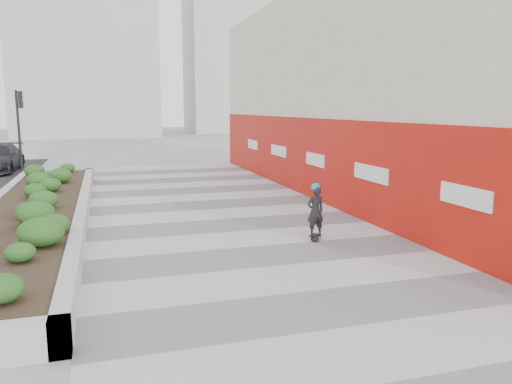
% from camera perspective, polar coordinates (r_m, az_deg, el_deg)
% --- Properties ---
extents(ground, '(160.00, 160.00, 0.00)m').
position_cam_1_polar(ground, '(10.01, 4.26, -10.16)').
color(ground, gray).
rests_on(ground, ground).
extents(walkway, '(8.00, 36.00, 0.01)m').
position_cam_1_polar(walkway, '(12.72, -0.65, -5.78)').
color(walkway, '#A8A8AD').
rests_on(walkway, ground).
extents(building, '(6.04, 24.08, 8.00)m').
position_cam_1_polar(building, '(20.59, 13.70, 11.01)').
color(building, beige).
rests_on(building, ground).
extents(planter, '(3.00, 18.00, 0.90)m').
position_cam_1_polar(planter, '(16.18, -23.98, -1.78)').
color(planter, '#9E9EA0').
rests_on(planter, ground).
extents(traffic_signal_near, '(0.33, 0.28, 4.20)m').
position_cam_1_polar(traffic_signal_near, '(26.55, -25.39, 7.36)').
color(traffic_signal_near, black).
rests_on(traffic_signal_near, ground).
extents(distant_bldg_north_l, '(16.00, 12.00, 20.00)m').
position_cam_1_polar(distant_bldg_north_l, '(64.13, -18.94, 15.05)').
color(distant_bldg_north_l, '#ADAAA3').
rests_on(distant_bldg_north_l, ground).
extents(distant_bldg_north_r, '(14.00, 10.00, 24.00)m').
position_cam_1_polar(distant_bldg_north_r, '(71.72, -2.03, 16.53)').
color(distant_bldg_north_r, '#ADAAA3').
rests_on(distant_bldg_north_r, ground).
extents(manhole_cover, '(0.44, 0.44, 0.01)m').
position_cam_1_polar(manhole_cover, '(12.86, 1.50, -5.62)').
color(manhole_cover, '#595654').
rests_on(manhole_cover, ground).
extents(skateboarder, '(0.52, 0.74, 1.48)m').
position_cam_1_polar(skateboarder, '(12.95, 6.80, -2.17)').
color(skateboarder, beige).
rests_on(skateboarder, ground).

